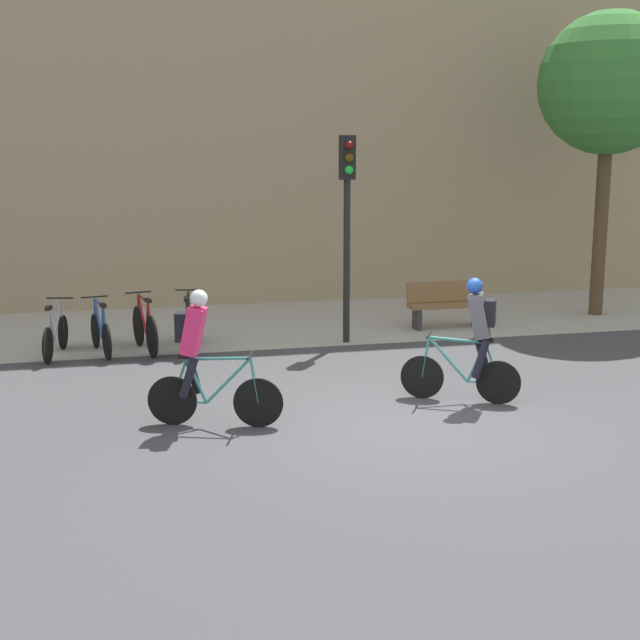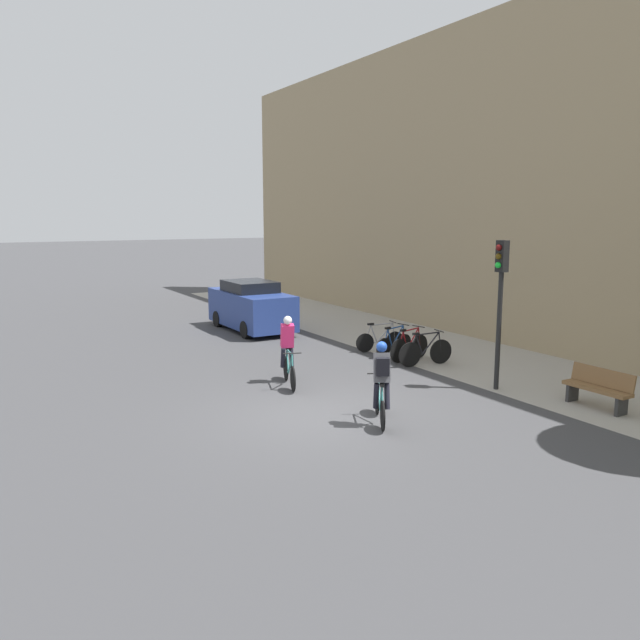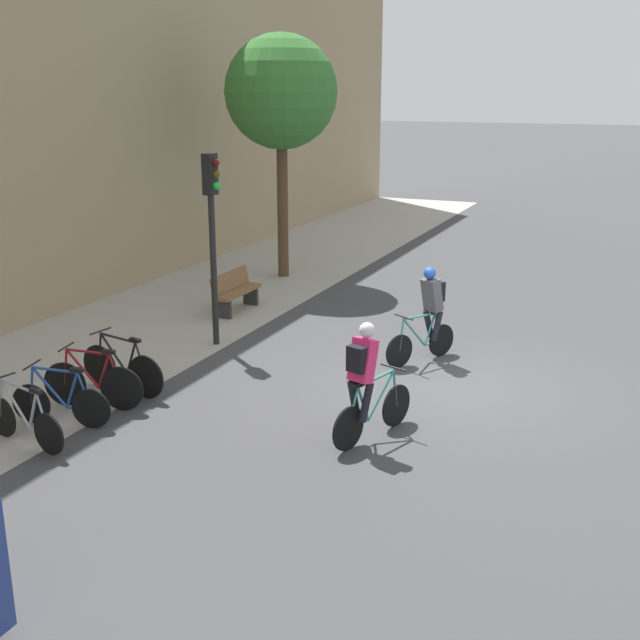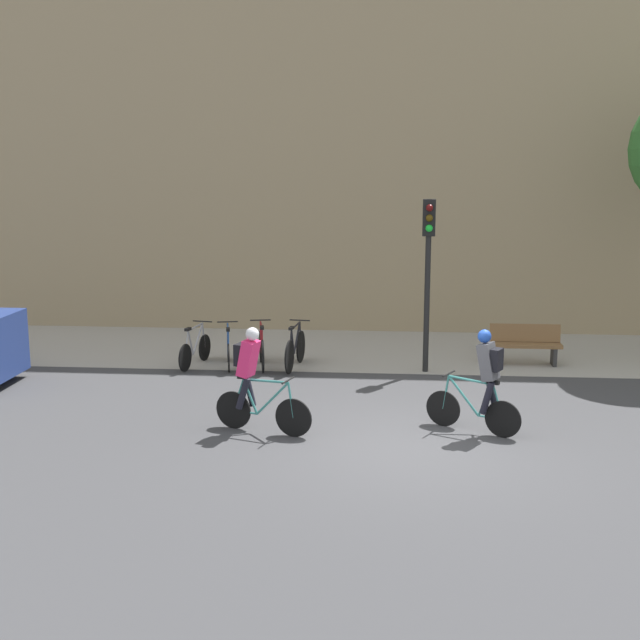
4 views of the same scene
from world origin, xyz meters
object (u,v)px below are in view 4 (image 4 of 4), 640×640
Objects in this scene: parked_bike_2 at (262,349)px; parked_bike_3 at (295,349)px; bench at (525,344)px; cyclist_grey at (484,378)px; parked_bike_0 at (195,349)px; parked_bike_1 at (228,350)px; cyclist_pink at (252,376)px; traffic_light_pole at (428,254)px.

parked_bike_2 is 0.74m from parked_bike_3.
parked_bike_3 is 5.11m from bench.
cyclist_grey is 5.49m from parked_bike_3.
parked_bike_1 reaches higher than parked_bike_0.
parked_bike_1 is 6.58m from bench.
cyclist_grey reaches higher than parked_bike_0.
cyclist_pink is 1.01× the size of parked_bike_3.
parked_bike_2 is 4.15m from traffic_light_pole.
traffic_light_pole reaches higher than parked_bike_2.
parked_bike_0 is 5.49m from traffic_light_pole.
traffic_light_pole reaches higher than bench.
parked_bike_0 is 0.44× the size of traffic_light_pole.
cyclist_grey is 1.13× the size of bench.
cyclist_pink is 4.35m from parked_bike_3.
parked_bike_3 reaches higher than parked_bike_1.
traffic_light_pole is 3.16m from bench.
cyclist_pink is 3.79m from cyclist_grey.
parked_bike_3 reaches higher than parked_bike_2.
parked_bike_3 is (-3.56, 4.14, -0.53)m from cyclist_grey.
cyclist_grey is at bearing -107.09° from bench.
parked_bike_0 is at bearing -174.25° from bench.
parked_bike_3 is (2.22, 0.00, 0.04)m from parked_bike_0.
parked_bike_3 is 3.53m from traffic_light_pole.
parked_bike_1 is at bearing 0.09° from parked_bike_0.
traffic_light_pole is at bearing -1.15° from parked_bike_0.
parked_bike_2 is (0.74, 0.00, 0.03)m from parked_bike_1.
cyclist_grey is at bearing 2.67° from cyclist_pink.
bench is at bearing 6.39° from parked_bike_1.
parked_bike_3 is at bearing 130.75° from cyclist_grey.
bench is (5.28, 5.04, -0.48)m from cyclist_pink.
cyclist_grey reaches higher than parked_bike_2.
cyclist_pink is 1.14× the size of bench.
parked_bike_0 is at bearing -179.89° from parked_bike_2.
parked_bike_2 is (-0.52, 4.31, -0.53)m from cyclist_pink.
cyclist_grey is at bearing -43.88° from parked_bike_2.
parked_bike_3 is at bearing 87.04° from cyclist_pink.
parked_bike_0 is 1.04× the size of bench.
cyclist_pink is 1.07× the size of parked_bike_2.
parked_bike_1 is 4.81m from traffic_light_pole.
cyclist_pink is at bearing -65.13° from parked_bike_0.
parked_bike_1 is at bearing 106.23° from cyclist_pink.
parked_bike_1 is 0.89× the size of parked_bike_3.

